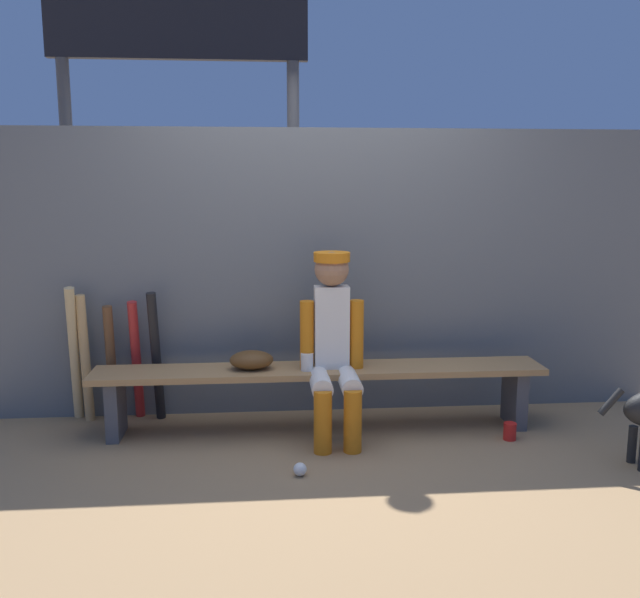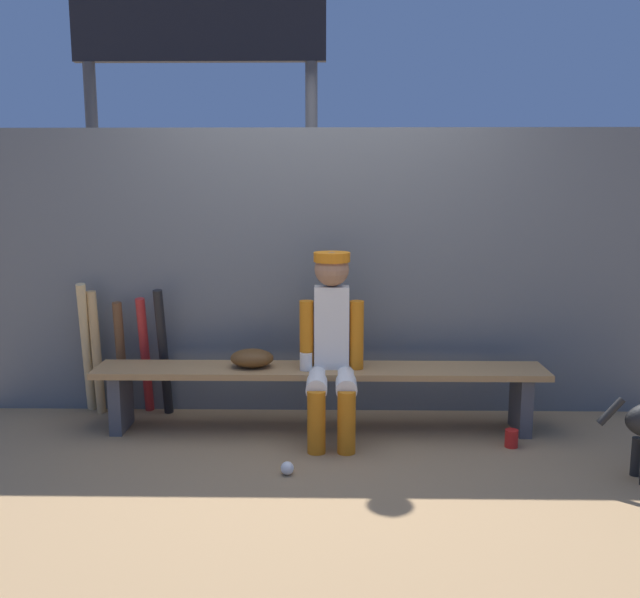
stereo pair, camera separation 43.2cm
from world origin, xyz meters
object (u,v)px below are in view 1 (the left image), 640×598
at_px(cup_on_ground, 510,431).
at_px(cup_on_bench, 307,362).
at_px(baseball, 300,469).
at_px(baseball_glove, 251,360).
at_px(bat_wood_natural, 74,354).
at_px(bat_aluminum_black, 156,357).
at_px(bat_wood_dark, 111,363).
at_px(scoreboard, 187,59).
at_px(bat_aluminum_red, 136,360).
at_px(bat_wood_tan, 85,359).
at_px(dugout_bench, 320,380).
at_px(player_seated, 333,340).

xyz_separation_m(cup_on_ground, cup_on_bench, (-1.27, 0.21, 0.42)).
bearing_deg(baseball, baseball_glove, 111.19).
bearing_deg(bat_wood_natural, baseball_glove, -14.61).
distance_m(bat_aluminum_black, bat_wood_dark, 0.31).
distance_m(bat_wood_natural, scoreboard, 2.51).
relative_size(bat_aluminum_red, cup_on_bench, 7.60).
distance_m(bat_aluminum_black, scoreboard, 2.45).
height_order(bat_wood_tan, bat_wood_natural, bat_wood_natural).
bearing_deg(scoreboard, cup_on_bench, -60.96).
xyz_separation_m(dugout_bench, baseball_glove, (-0.44, 0.00, 0.14)).
bearing_deg(cup_on_ground, player_seated, 171.39).
xyz_separation_m(dugout_bench, bat_wood_tan, (-1.56, 0.29, 0.10)).
bearing_deg(baseball_glove, bat_aluminum_black, 157.46).
bearing_deg(player_seated, bat_aluminum_red, 162.11).
distance_m(player_seated, baseball_glove, 0.55).
relative_size(dugout_bench, scoreboard, 0.80).
relative_size(bat_wood_natural, cup_on_ground, 8.57).
bearing_deg(bat_wood_dark, player_seated, -15.51).
relative_size(bat_aluminum_black, baseball, 12.16).
bearing_deg(scoreboard, baseball_glove, -71.28).
bearing_deg(baseball, cup_on_ground, 17.42).
distance_m(dugout_bench, baseball, 0.78).
xyz_separation_m(player_seated, bat_wood_tan, (-1.63, 0.40, -0.19)).
height_order(bat_wood_dark, bat_wood_tan, bat_wood_tan).
xyz_separation_m(bat_wood_natural, scoreboard, (0.69, 1.16, 2.11)).
bearing_deg(cup_on_bench, bat_wood_dark, 164.45).
bearing_deg(cup_on_ground, bat_aluminum_black, 166.61).
height_order(baseball, cup_on_bench, cup_on_bench).
bearing_deg(bat_wood_dark, cup_on_bench, -15.55).
relative_size(dugout_bench, bat_aluminum_black, 3.24).
bearing_deg(bat_wood_dark, dugout_bench, -12.25).
xyz_separation_m(bat_aluminum_black, cup_on_bench, (1.00, -0.33, 0.03)).
bearing_deg(bat_aluminum_black, baseball_glove, -22.54).
xyz_separation_m(baseball_glove, bat_wood_natural, (-1.19, 0.31, -0.02)).
bearing_deg(bat_wood_natural, dugout_bench, -10.76).
height_order(bat_aluminum_red, scoreboard, scoreboard).
xyz_separation_m(bat_wood_dark, cup_on_ground, (2.57, -0.57, -0.35)).
relative_size(baseball_glove, cup_on_bench, 2.55).
height_order(dugout_bench, cup_on_ground, dugout_bench).
bearing_deg(baseball, player_seated, 67.50).
distance_m(bat_wood_tan, baseball, 1.75).
height_order(dugout_bench, bat_wood_tan, bat_wood_tan).
bearing_deg(bat_wood_natural, player_seated, -13.67).
relative_size(dugout_bench, baseball_glove, 10.41).
height_order(bat_wood_natural, baseball, bat_wood_natural).
relative_size(dugout_bench, bat_wood_tan, 3.32).
height_order(bat_aluminum_red, cup_on_ground, bat_aluminum_red).
relative_size(bat_wood_natural, cup_on_bench, 8.57).
bearing_deg(bat_aluminum_red, bat_wood_natural, -179.34).
xyz_separation_m(bat_wood_tan, cup_on_bench, (1.47, -0.35, 0.04)).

